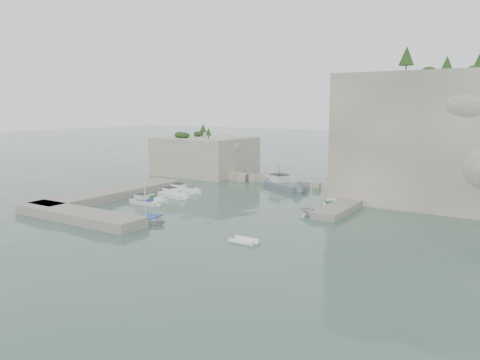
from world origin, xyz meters
The scene contains 21 objects.
ground centered at (0.00, 0.00, 0.00)m, with size 400.00×400.00×0.00m, color #3F5F53.
cliff_east centered at (23.00, 23.00, 8.50)m, with size 26.00×22.00×17.00m, color beige.
cliff_terrace centered at (13.00, 18.00, 1.25)m, with size 8.00×10.00×2.50m, color beige.
outcrop_west centered at (-20.00, 25.00, 3.50)m, with size 16.00×14.00×7.00m, color beige.
quay_west centered at (-17.00, -1.00, 0.55)m, with size 5.00×24.00×1.10m, color #9E9689.
quay_south centered at (-10.00, -12.50, 0.55)m, with size 18.00×4.00×1.10m, color #9E9689.
ledge_east centered at (13.50, 10.00, 0.40)m, with size 3.00×16.00×0.80m, color #9E9689.
breakwater centered at (-1.00, 22.00, 0.70)m, with size 28.00×3.00×1.40m, color beige.
motorboat_a centered at (-10.91, 7.26, 0.00)m, with size 5.73×1.70×1.40m, color white, non-canonical shape.
motorboat_c centered at (-10.14, 0.04, 0.00)m, with size 5.56×2.02×0.70m, color silver, non-canonical shape.
motorboat_d centered at (-9.65, -2.04, 0.00)m, with size 5.16×1.53×1.40m, color silver, non-canonical shape.
motorboat_b centered at (-9.88, 3.84, 0.00)m, with size 5.73×1.87×1.40m, color white, non-canonical shape.
rowboat centered at (-2.56, -9.37, 0.00)m, with size 3.62×5.07×1.05m, color white.
inflatable_dinghy centered at (10.68, -9.97, 0.00)m, with size 2.85×1.38×0.44m, color white, non-canonical shape.
tender_east_a centered at (11.28, 3.74, 0.00)m, with size 2.84×3.29×1.74m, color white.
tender_east_b centered at (11.85, 8.89, 0.00)m, with size 4.25×1.45×0.70m, color silver, non-canonical shape.
tender_east_c centered at (10.91, 11.43, 0.00)m, with size 4.24×1.37×0.70m, color white, non-canonical shape.
tender_east_d centered at (10.78, 15.03, 0.00)m, with size 1.57×4.17×1.61m, color white.
work_boat centered at (0.27, 18.66, 0.00)m, with size 9.36×2.76×2.20m, color slate, non-canonical shape.
rowboat_mast centered at (-2.56, -9.37, 2.62)m, with size 0.10×0.10×4.20m, color white.
vegetation centered at (17.83, 24.40, 17.93)m, with size 53.48×13.88×13.40m.
Camera 1 is at (33.36, -46.18, 12.72)m, focal length 35.00 mm.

